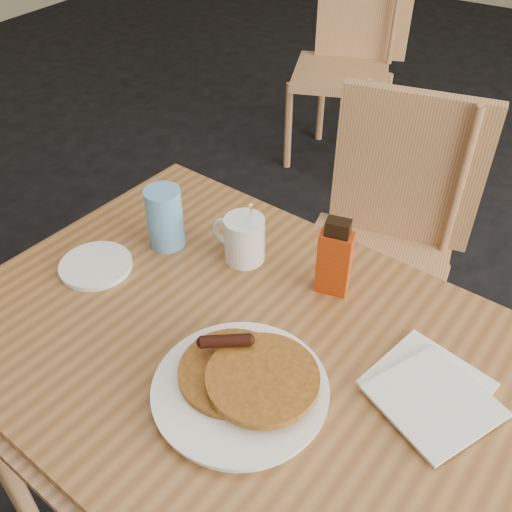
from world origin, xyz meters
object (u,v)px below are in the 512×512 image
at_px(pancake_plate, 243,384).
at_px(syrup_bottle, 335,259).
at_px(coffee_mug, 243,238).
at_px(chair_wall_extra, 352,45).
at_px(blue_tumbler, 165,218).
at_px(main_table, 257,365).
at_px(chair_main_far, 387,227).

height_order(pancake_plate, syrup_bottle, syrup_bottle).
xyz_separation_m(pancake_plate, syrup_bottle, (0.01, 0.30, 0.06)).
bearing_deg(coffee_mug, pancake_plate, -69.19).
bearing_deg(chair_wall_extra, blue_tumbler, -99.38).
height_order(coffee_mug, blue_tumbler, coffee_mug).
bearing_deg(main_table, blue_tumbler, 155.03).
distance_m(chair_wall_extra, coffee_mug, 1.85).
xyz_separation_m(main_table, pancake_plate, (0.03, -0.09, 0.06)).
bearing_deg(syrup_bottle, chair_wall_extra, 100.80).
relative_size(main_table, chair_main_far, 1.35).
xyz_separation_m(coffee_mug, syrup_bottle, (0.20, 0.01, 0.02)).
relative_size(pancake_plate, blue_tumbler, 2.14).
xyz_separation_m(coffee_mug, blue_tumbler, (-0.17, -0.05, 0.02)).
distance_m(coffee_mug, syrup_bottle, 0.20).
height_order(chair_main_far, pancake_plate, chair_main_far).
bearing_deg(chair_main_far, blue_tumbler, -128.81).
height_order(main_table, chair_main_far, chair_main_far).
bearing_deg(pancake_plate, chair_wall_extra, 109.82).
relative_size(pancake_plate, coffee_mug, 1.84).
bearing_deg(coffee_mug, chair_main_far, 63.28).
distance_m(main_table, blue_tumbler, 0.38).
height_order(chair_main_far, syrup_bottle, chair_main_far).
bearing_deg(syrup_bottle, coffee_mug, 171.39).
height_order(chair_main_far, coffee_mug, chair_main_far).
distance_m(main_table, chair_wall_extra, 2.08).
xyz_separation_m(chair_wall_extra, coffee_mug, (0.55, -1.75, 0.23)).
distance_m(chair_main_far, blue_tumbler, 0.71).
xyz_separation_m(main_table, coffee_mug, (-0.16, 0.20, 0.10)).
relative_size(main_table, chair_wall_extra, 1.28).
height_order(coffee_mug, syrup_bottle, syrup_bottle).
height_order(syrup_bottle, blue_tumbler, syrup_bottle).
bearing_deg(blue_tumbler, coffee_mug, 15.80).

